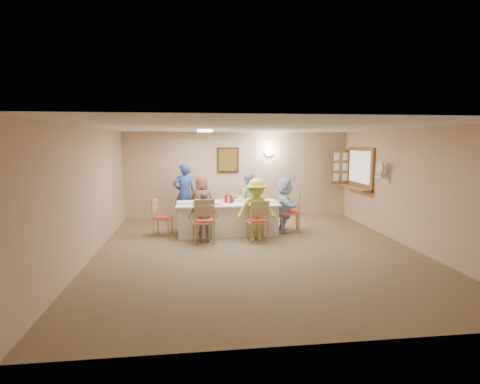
{
  "coord_description": "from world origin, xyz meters",
  "views": [
    {
      "loc": [
        -1.26,
        -7.24,
        2.22
      ],
      "look_at": [
        -0.2,
        1.4,
        1.05
      ],
      "focal_mm": 28.0,
      "sensor_mm": 36.0,
      "label": 1
    }
  ],
  "objects": [
    {
      "name": "plate_br",
      "position": [
        0.12,
        2.07,
        0.77
      ],
      "size": [
        0.24,
        0.24,
        0.02
      ],
      "primitive_type": "cylinder",
      "color": "white",
      "rests_on": "dining_table"
    },
    {
      "name": "placemat_re",
      "position": [
        0.64,
        1.65,
        0.76
      ],
      "size": [
        0.36,
        0.27,
        0.01
      ],
      "primitive_type": "cube",
      "color": "#472B19",
      "rests_on": "dining_table"
    },
    {
      "name": "diner_back_right",
      "position": [
        0.12,
        2.33,
        0.72
      ],
      "size": [
        0.86,
        0.75,
        1.44
      ],
      "primitive_type": "imported",
      "rotation": [
        0.0,
        0.0,
        2.99
      ],
      "color": "#A1AEC2",
      "rests_on": "ground"
    },
    {
      "name": "teacup_a",
      "position": [
        -1.28,
        1.33,
        0.81
      ],
      "size": [
        0.17,
        0.17,
        0.1
      ],
      "primitive_type": "imported",
      "rotation": [
        0.0,
        0.0,
        0.19
      ],
      "color": "white",
      "rests_on": "dining_table"
    },
    {
      "name": "room_walls",
      "position": [
        0.0,
        0.0,
        1.51
      ],
      "size": [
        7.0,
        7.0,
        7.0
      ],
      "color": "tan",
      "rests_on": "ground"
    },
    {
      "name": "napkin_le",
      "position": [
        -1.4,
        1.6,
        0.77
      ],
      "size": [
        0.14,
        0.14,
        0.01
      ],
      "primitive_type": "cube",
      "color": "#D9EC31",
      "rests_on": "dining_table"
    },
    {
      "name": "plate_fr",
      "position": [
        0.12,
        1.23,
        0.77
      ],
      "size": [
        0.23,
        0.23,
        0.01
      ],
      "primitive_type": "cylinder",
      "color": "white",
      "rests_on": "dining_table"
    },
    {
      "name": "placemat_fl",
      "position": [
        -1.08,
        1.23,
        0.76
      ],
      "size": [
        0.32,
        0.24,
        0.01
      ],
      "primitive_type": "cube",
      "color": "#472B19",
      "rests_on": "dining_table"
    },
    {
      "name": "diner_front_left",
      "position": [
        -1.08,
        0.97,
        0.56
      ],
      "size": [
        0.75,
        0.48,
        1.12
      ],
      "primitive_type": "imported",
      "rotation": [
        0.0,
        0.0,
        0.16
      ],
      "color": "gray",
      "rests_on": "ground"
    },
    {
      "name": "plate_re",
      "position": [
        0.64,
        1.65,
        0.77
      ],
      "size": [
        0.26,
        0.26,
        0.02
      ],
      "primitive_type": "cylinder",
      "color": "white",
      "rests_on": "dining_table"
    },
    {
      "name": "napkin_br",
      "position": [
        0.3,
        2.02,
        0.77
      ],
      "size": [
        0.13,
        0.13,
        0.01
      ],
      "primitive_type": "cube",
      "color": "#D9EC31",
      "rests_on": "dining_table"
    },
    {
      "name": "chair_back_right",
      "position": [
        0.12,
        2.45,
        0.49
      ],
      "size": [
        0.54,
        0.54,
        0.97
      ],
      "primitive_type": null,
      "rotation": [
        0.0,
        0.0,
        -0.17
      ],
      "color": "tan",
      "rests_on": "ground"
    },
    {
      "name": "wall_picture",
      "position": [
        -0.3,
        3.46,
        1.7
      ],
      "size": [
        0.62,
        0.05,
        0.72
      ],
      "color": "black",
      "rests_on": "room_walls"
    },
    {
      "name": "hatch_sill",
      "position": [
        3.09,
        2.4,
        0.97
      ],
      "size": [
        0.3,
        1.5,
        0.05
      ],
      "primitive_type": "cube",
      "color": "olive",
      "rests_on": "room_walls"
    },
    {
      "name": "diner_front_right",
      "position": [
        0.12,
        0.97,
        0.7
      ],
      "size": [
        0.94,
        0.57,
        1.41
      ],
      "primitive_type": "imported",
      "rotation": [
        0.0,
        0.0,
        -0.03
      ],
      "color": "#CEEE49",
      "rests_on": "ground"
    },
    {
      "name": "condiment_brown",
      "position": [
        -0.41,
        1.75,
        0.86
      ],
      "size": [
        0.09,
        0.1,
        0.2
      ],
      "primitive_type": "imported",
      "rotation": [
        0.0,
        0.0,
        0.02
      ],
      "color": "#3D2510",
      "rests_on": "dining_table"
    },
    {
      "name": "wall_sconce",
      "position": [
        0.9,
        3.44,
        1.9
      ],
      "size": [
        0.26,
        0.09,
        0.18
      ],
      "primitive_type": "ellipsoid",
      "color": "white",
      "rests_on": "room_walls"
    },
    {
      "name": "dining_table",
      "position": [
        -0.48,
        1.65,
        0.38
      ],
      "size": [
        2.45,
        1.04,
        0.76
      ],
      "primitive_type": "cube",
      "color": "white",
      "rests_on": "ground"
    },
    {
      "name": "plate_le",
      "position": [
        -1.58,
        1.65,
        0.77
      ],
      "size": [
        0.26,
        0.26,
        0.02
      ],
      "primitive_type": "cylinder",
      "color": "white",
      "rests_on": "dining_table"
    },
    {
      "name": "napkin_fr",
      "position": [
        0.3,
        1.18,
        0.77
      ],
      "size": [
        0.13,
        0.13,
        0.01
      ],
      "primitive_type": "cube",
      "color": "#D9EC31",
      "rests_on": "dining_table"
    },
    {
      "name": "placemat_le",
      "position": [
        -1.58,
        1.65,
        0.76
      ],
      "size": [
        0.34,
        0.25,
        0.01
      ],
      "primitive_type": "cube",
      "color": "#472B19",
      "rests_on": "dining_table"
    },
    {
      "name": "fan_shelf",
      "position": [
        3.13,
        1.05,
        1.4
      ],
      "size": [
        0.22,
        0.36,
        0.03
      ],
      "primitive_type": "cube",
      "color": "white",
      "rests_on": "room_walls"
    },
    {
      "name": "bowl_b",
      "position": [
        -0.16,
        1.88,
        0.79
      ],
      "size": [
        0.3,
        0.3,
        0.06
      ],
      "primitive_type": "imported",
      "rotation": [
        0.0,
        0.0,
        -0.33
      ],
      "color": "white",
      "rests_on": "dining_table"
    },
    {
      "name": "condiment_malt",
      "position": [
        -0.38,
        1.62,
        0.85
      ],
      "size": [
        0.14,
        0.14,
        0.17
      ],
      "primitive_type": "imported",
      "rotation": [
        0.0,
        0.0,
        0.02
      ],
      "color": "#3D2510",
      "rests_on": "dining_table"
    },
    {
      "name": "chair_front_right",
      "position": [
        0.12,
        0.85,
        0.47
      ],
      "size": [
        0.5,
        0.5,
        0.95
      ],
      "primitive_type": null,
      "rotation": [
        0.0,
        0.0,
        3.25
      ],
      "color": "tan",
      "rests_on": "ground"
    },
    {
      "name": "ground",
      "position": [
        0.0,
        0.0,
        0.0
      ],
      "size": [
        7.0,
        7.0,
        0.0
      ],
      "primitive_type": "plane",
      "color": "#78674E"
    },
    {
      "name": "napkin_fl",
      "position": [
        -0.9,
        1.18,
        0.77
      ],
      "size": [
        0.15,
        0.15,
        0.01
      ],
      "primitive_type": "cube",
      "color": "#D9EC31",
      "rests_on": "dining_table"
    },
    {
      "name": "condiment_ketchup",
      "position": [
        -0.5,
        1.65,
        0.89
      ],
      "size": [
        0.15,
        0.15,
        0.25
      ],
      "primitive_type": "imported",
      "rotation": [
        0.0,
        0.0,
        0.26
      ],
      "color": "#A7150E",
      "rests_on": "dining_table"
    },
    {
      "name": "diner_back_left",
      "position": [
        -1.08,
        2.33,
        0.69
      ],
      "size": [
        0.81,
        0.64,
        1.39
      ],
      "primitive_type": "imported",
      "rotation": [
        0.0,
        0.0,
        2.99
      ],
      "color": "brown",
      "rests_on": "ground"
    },
    {
      "name": "ceiling_light",
      "position": [
        -1.0,
        1.5,
        2.47
      ],
      "size": [
        0.36,
        0.36,
        0.05
      ],
      "primitive_type": "cylinder",
      "color": "white",
      "rests_on": "room_walls"
    },
    {
      "name": "chair_right_end",
      "position": [
        1.07,
        1.65,
        0.52
      ],
      "size": [
        0.57,
        0.57,
        1.03
      ],
      "primitive_type": null,
      "rotation": [
        0.0,
        0.0,
        -1.73
      ],
      "color": "tan",
      "rests_on": "ground"
    },
    {
      "name": "napkin_bl",
      "position": [
        -0.9,
        2.02,
        0.77
      ],
      "size": [
        0.13,
        0.13,
        0.01
      ],
      "primitive_type": "cube",
      "color": "#D9EC31",
      "rests_on": "dining_table"
    },
    {
      "name": "placemat_br",
      "position": [
        0.12,
        2.07,
        0.76
      ],
      "size": [
        0.38,
        0.28,
        0.01
      ],
      "primitive_type": "cube",
      "color": "#472B19",
      "rests_on": "dining_table"
    },
    {
      "name": "bowl_a",
      "position": [
        -0.76,
        1.41,
        0.79
      ],
      "size": [
        0.35,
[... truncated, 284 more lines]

